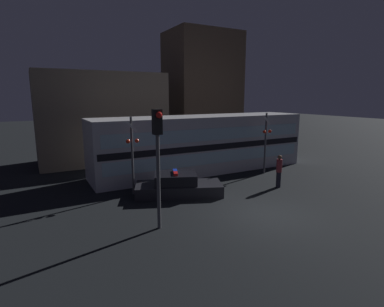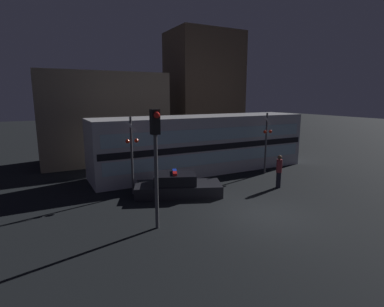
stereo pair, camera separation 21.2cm
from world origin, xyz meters
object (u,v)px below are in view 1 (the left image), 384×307
at_px(traffic_light_corner, 158,147).
at_px(police_car, 178,186).
at_px(train, 202,144).
at_px(crossing_signal_near, 266,140).
at_px(pedestrian, 279,171).

bearing_deg(traffic_light_corner, police_car, 53.88).
xyz_separation_m(police_car, traffic_light_corner, (-2.34, -3.20, 2.66)).
bearing_deg(police_car, train, 68.46).
bearing_deg(crossing_signal_near, traffic_light_corner, -154.42).
height_order(train, police_car, train).
distance_m(train, crossing_signal_near, 4.11).
height_order(pedestrian, crossing_signal_near, crossing_signal_near).
relative_size(train, pedestrian, 8.02).
relative_size(train, police_car, 3.12).
xyz_separation_m(police_car, crossing_signal_near, (6.80, 1.17, 1.75)).
bearing_deg(train, police_car, -134.00).
xyz_separation_m(pedestrian, crossing_signal_near, (1.40, 2.67, 1.27)).
bearing_deg(crossing_signal_near, pedestrian, -117.72).
xyz_separation_m(train, traffic_light_corner, (-5.96, -6.95, 1.28)).
relative_size(crossing_signal_near, traffic_light_corner, 0.87).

